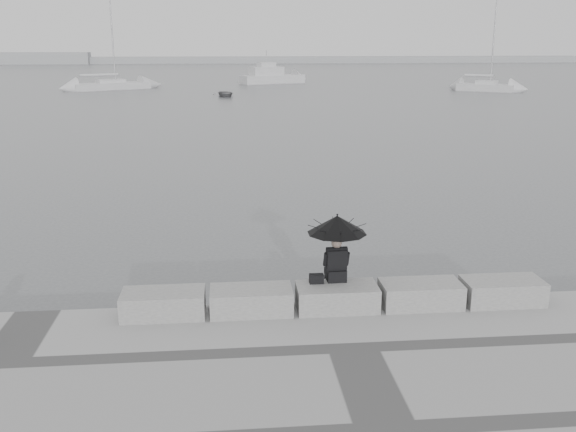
{
  "coord_description": "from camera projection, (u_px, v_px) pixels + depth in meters",
  "views": [
    {
      "loc": [
        -2.08,
        -12.13,
        5.68
      ],
      "look_at": [
        -0.65,
        3.0,
        1.5
      ],
      "focal_mm": 40.0,
      "sensor_mm": 36.0,
      "label": 1
    }
  ],
  "objects": [
    {
      "name": "stone_block_centre",
      "position": [
        337.0,
        297.0,
        12.7
      ],
      "size": [
        1.6,
        0.8,
        0.5
      ],
      "primitive_type": "cube",
      "color": "slate",
      "rests_on": "promenade"
    },
    {
      "name": "dinghy",
      "position": [
        225.0,
        94.0,
        66.63
      ],
      "size": [
        3.61,
        2.13,
        0.57
      ],
      "primitive_type": "imported",
      "rotation": [
        0.0,
        0.0,
        0.22
      ],
      "color": "slate",
      "rests_on": "ground"
    },
    {
      "name": "stone_block_right",
      "position": [
        421.0,
        294.0,
        12.86
      ],
      "size": [
        1.6,
        0.8,
        0.5
      ],
      "primitive_type": "cube",
      "color": "slate",
      "rests_on": "promenade"
    },
    {
      "name": "sailboat_right",
      "position": [
        486.0,
        86.0,
        73.51
      ],
      "size": [
        6.62,
        5.65,
        12.9
      ],
      "rotation": [
        0.0,
        0.0,
        -0.61
      ],
      "color": "silver",
      "rests_on": "ground"
    },
    {
      "name": "sailboat_left",
      "position": [
        111.0,
        85.0,
        75.9
      ],
      "size": [
        9.08,
        6.6,
        12.9
      ],
      "rotation": [
        0.0,
        0.0,
        0.52
      ],
      "color": "silver",
      "rests_on": "ground"
    },
    {
      "name": "ground",
      "position": [
        333.0,
        323.0,
        13.33
      ],
      "size": [
        360.0,
        360.0,
        0.0
      ],
      "primitive_type": "plane",
      "color": "#4C4F52",
      "rests_on": "ground"
    },
    {
      "name": "stone_block_left",
      "position": [
        251.0,
        301.0,
        12.55
      ],
      "size": [
        1.6,
        0.8,
        0.5
      ],
      "primitive_type": "cube",
      "color": "slate",
      "rests_on": "promenade"
    },
    {
      "name": "motor_cruiser",
      "position": [
        272.0,
        77.0,
        86.64
      ],
      "size": [
        9.03,
        5.79,
        4.5
      ],
      "rotation": [
        0.0,
        0.0,
        0.38
      ],
      "color": "silver",
      "rests_on": "ground"
    },
    {
      "name": "stone_block_far_right",
      "position": [
        502.0,
        291.0,
        13.01
      ],
      "size": [
        1.6,
        0.8,
        0.5
      ],
      "primitive_type": "cube",
      "color": "slate",
      "rests_on": "promenade"
    },
    {
      "name": "bag",
      "position": [
        316.0,
        279.0,
        12.75
      ],
      "size": [
        0.28,
        0.16,
        0.18
      ],
      "primitive_type": "cube",
      "color": "black",
      "rests_on": "stone_block_centre"
    },
    {
      "name": "stone_block_far_left",
      "position": [
        163.0,
        304.0,
        12.39
      ],
      "size": [
        1.6,
        0.8,
        0.5
      ],
      "primitive_type": "cube",
      "color": "slate",
      "rests_on": "promenade"
    },
    {
      "name": "distant_landmass",
      "position": [
        201.0,
        60.0,
        160.67
      ],
      "size": [
        180.0,
        8.0,
        2.8
      ],
      "color": "gray",
      "rests_on": "ground"
    },
    {
      "name": "seated_person",
      "position": [
        337.0,
        232.0,
        12.65
      ],
      "size": [
        1.19,
        1.19,
        1.39
      ],
      "rotation": [
        0.0,
        0.0,
        0.05
      ],
      "color": "black",
      "rests_on": "stone_block_centre"
    }
  ]
}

